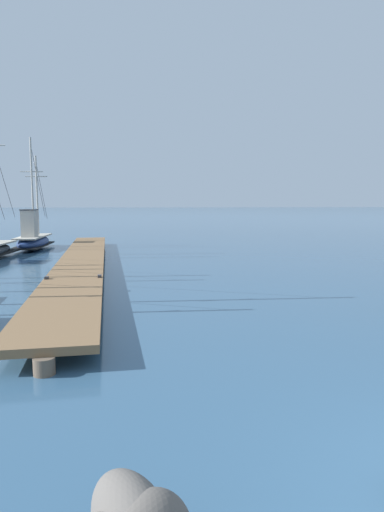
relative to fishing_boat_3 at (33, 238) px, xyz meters
name	(u,v)px	position (x,y,z in m)	size (l,w,h in m)	color
floating_dock	(81,262)	(4.15, -8.76, -0.27)	(4.05, 23.26, 0.53)	brown
fishing_boat_3	(33,238)	(0.00, 0.00, 0.00)	(1.50, 6.30, 6.54)	navy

